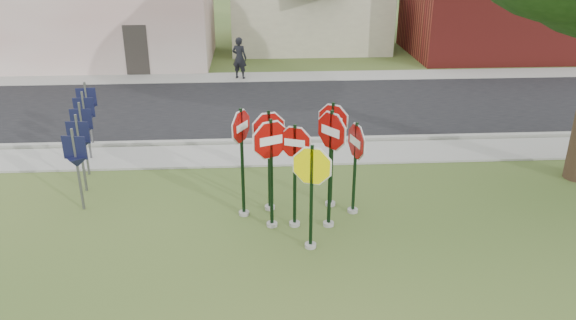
{
  "coord_description": "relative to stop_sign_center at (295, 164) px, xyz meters",
  "views": [
    {
      "loc": [
        -0.91,
        -9.45,
        6.21
      ],
      "look_at": [
        -0.22,
        2.0,
        1.34
      ],
      "focal_mm": 35.0,
      "sensor_mm": 36.0,
      "label": 1
    }
  ],
  "objects": [
    {
      "name": "ground",
      "position": [
        0.11,
        -1.43,
        -1.49
      ],
      "size": [
        120.0,
        120.0,
        0.0
      ],
      "primitive_type": "plane",
      "color": "#324D1C",
      "rests_on": "ground"
    },
    {
      "name": "sidewalk_near",
      "position": [
        0.11,
        4.07,
        -1.46
      ],
      "size": [
        60.0,
        1.6,
        0.06
      ],
      "primitive_type": "cube",
      "color": "gray",
      "rests_on": "ground"
    },
    {
      "name": "road",
      "position": [
        0.11,
        8.57,
        -1.47
      ],
      "size": [
        60.0,
        7.0,
        0.04
      ],
      "primitive_type": "cube",
      "color": "black",
      "rests_on": "ground"
    },
    {
      "name": "sidewalk_far",
      "position": [
        0.11,
        12.87,
        -1.46
      ],
      "size": [
        60.0,
        1.6,
        0.06
      ],
      "primitive_type": "cube",
      "color": "gray",
      "rests_on": "ground"
    },
    {
      "name": "curb",
      "position": [
        0.11,
        5.07,
        -1.42
      ],
      "size": [
        60.0,
        0.2,
        0.14
      ],
      "primitive_type": "cube",
      "color": "gray",
      "rests_on": "ground"
    },
    {
      "name": "stop_sign_center",
      "position": [
        0.0,
        0.0,
        0.0
      ],
      "size": [
        0.91,
        0.37,
        2.46
      ],
      "color": "gray",
      "rests_on": "ground"
    },
    {
      "name": "stop_sign_yellow",
      "position": [
        0.26,
        -0.93,
        -0.04
      ],
      "size": [
        1.05,
        0.38,
        2.38
      ],
      "color": "gray",
      "rests_on": "ground"
    },
    {
      "name": "stop_sign_left",
      "position": [
        -0.5,
        0.0,
        0.15
      ],
      "size": [
        1.06,
        0.5,
        2.62
      ],
      "color": "gray",
      "rests_on": "ground"
    },
    {
      "name": "stop_sign_right",
      "position": [
        0.75,
        -0.05,
        0.28
      ],
      "size": [
        0.69,
        0.93,
        2.8
      ],
      "color": "gray",
      "rests_on": "ground"
    },
    {
      "name": "stop_sign_back_right",
      "position": [
        0.92,
        0.91,
        0.14
      ],
      "size": [
        0.88,
        0.52,
        2.64
      ],
      "color": "gray",
      "rests_on": "ground"
    },
    {
      "name": "stop_sign_back_left",
      "position": [
        -0.53,
        0.81,
        0.07
      ],
      "size": [
        1.02,
        0.3,
        2.53
      ],
      "color": "gray",
      "rests_on": "ground"
    },
    {
      "name": "stop_sign_far_right",
      "position": [
        1.39,
        0.54,
        -0.08
      ],
      "size": [
        0.31,
        1.08,
        2.32
      ],
      "color": "gray",
      "rests_on": "ground"
    },
    {
      "name": "stop_sign_far_left",
      "position": [
        -1.13,
        0.56,
        0.16
      ],
      "size": [
        0.5,
        0.91,
        2.66
      ],
      "color": "gray",
      "rests_on": "ground"
    },
    {
      "name": "route_sign_row",
      "position": [
        -5.29,
        3.07,
        -0.27
      ],
      "size": [
        1.43,
        4.63,
        2.0
      ],
      "color": "#59595E",
      "rests_on": "ground"
    },
    {
      "name": "building_stucco",
      "position": [
        -8.89,
        16.57,
        0.66
      ],
      "size": [
        12.2,
        6.2,
        4.2
      ],
      "color": "silver",
      "rests_on": "ground"
    },
    {
      "name": "building_brick",
      "position": [
        12.11,
        17.07,
        0.91
      ],
      "size": [
        10.2,
        6.2,
        4.75
      ],
      "color": "maroon",
      "rests_on": "ground"
    },
    {
      "name": "pedestrian",
      "position": [
        -1.44,
        12.69,
        -0.56
      ],
      "size": [
        0.75,
        0.63,
        1.75
      ],
      "primitive_type": "imported",
      "rotation": [
        0.0,
        0.0,
        2.75
      ],
      "color": "black",
      "rests_on": "sidewalk_far"
    }
  ]
}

